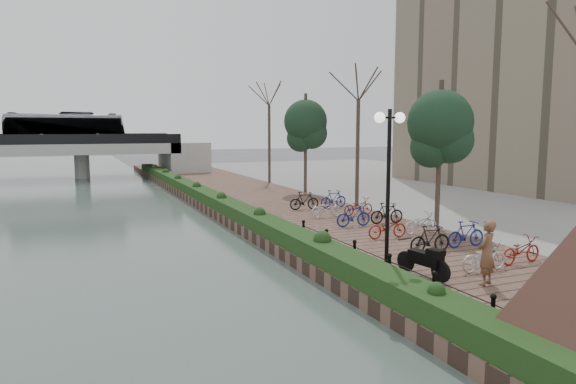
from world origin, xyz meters
TOP-DOWN VIEW (x-y plane):
  - ground at (0.00, 0.00)m, footprint 220.00×220.00m
  - promenade at (4.00, 17.50)m, footprint 8.00×75.00m
  - inland_pavement at (20.00, 17.50)m, footprint 24.00×75.00m
  - hedge at (0.60, 20.00)m, footprint 1.10×56.00m
  - chain_fence at (1.40, 2.00)m, footprint 0.10×14.10m
  - lamppost at (1.63, 3.50)m, footprint 1.02×0.32m
  - motorcycle at (2.48, 2.86)m, footprint 0.80×1.77m
  - pedestrian at (3.63, 1.52)m, footprint 0.80×0.69m
  - bicycle_parking at (5.50, 9.12)m, footprint 2.40×14.69m
  - street_trees at (8.00, 12.68)m, footprint 3.20×37.12m

SIDE VIEW (x-z plane):
  - ground at x=0.00m, z-range 0.00..0.00m
  - promenade at x=4.00m, z-range 0.00..0.50m
  - inland_pavement at x=20.00m, z-range 0.00..0.50m
  - hedge at x=0.60m, z-range 0.50..1.10m
  - chain_fence at x=1.40m, z-range 0.50..1.20m
  - bicycle_parking at x=5.50m, z-range 0.47..1.47m
  - motorcycle at x=2.48m, z-range 0.50..1.57m
  - pedestrian at x=3.63m, z-range 0.50..2.35m
  - street_trees at x=8.00m, z-range 0.29..7.09m
  - lamppost at x=1.63m, z-range 1.59..6.56m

